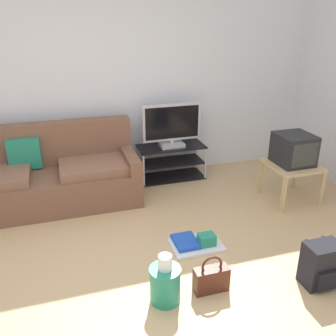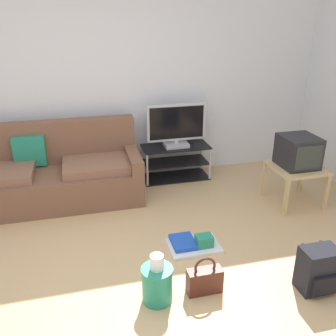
{
  "view_description": "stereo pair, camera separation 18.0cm",
  "coord_description": "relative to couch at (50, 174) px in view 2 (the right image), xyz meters",
  "views": [
    {
      "loc": [
        -0.42,
        -2.26,
        2.1
      ],
      "look_at": [
        0.61,
        1.05,
        0.63
      ],
      "focal_mm": 39.68,
      "sensor_mm": 36.0,
      "label": 1
    },
    {
      "loc": [
        -0.24,
        -2.31,
        2.1
      ],
      "look_at": [
        0.61,
        1.05,
        0.63
      ],
      "focal_mm": 39.68,
      "sensor_mm": 36.0,
      "label": 2
    }
  ],
  "objects": [
    {
      "name": "ground_plane",
      "position": [
        0.62,
        -1.9,
        -0.33
      ],
      "size": [
        9.0,
        9.8,
        0.02
      ],
      "primitive_type": "cube",
      "color": "tan"
    },
    {
      "name": "side_table",
      "position": [
        2.77,
        -0.78,
        0.07
      ],
      "size": [
        0.56,
        0.56,
        0.46
      ],
      "color": "tan",
      "rests_on": "ground_plane"
    },
    {
      "name": "crt_tv",
      "position": [
        2.77,
        -0.77,
        0.31
      ],
      "size": [
        0.39,
        0.42,
        0.35
      ],
      "color": "#232326",
      "rests_on": "side_table"
    },
    {
      "name": "tv_stand",
      "position": [
        1.61,
        0.24,
        -0.1
      ],
      "size": [
        0.88,
        0.4,
        0.46
      ],
      "color": "black",
      "rests_on": "ground_plane"
    },
    {
      "name": "handbag",
      "position": [
        1.24,
        -1.98,
        -0.21
      ],
      "size": [
        0.28,
        0.11,
        0.33
      ],
      "rotation": [
        0.0,
        0.0,
        0.01
      ],
      "color": "#4C2319",
      "rests_on": "ground_plane"
    },
    {
      "name": "couch",
      "position": [
        0.0,
        0.0,
        0.0
      ],
      "size": [
        2.09,
        0.84,
        0.9
      ],
      "color": "brown",
      "rests_on": "ground_plane"
    },
    {
      "name": "cleaning_bucket",
      "position": [
        0.85,
        -1.98,
        -0.15
      ],
      "size": [
        0.25,
        0.25,
        0.42
      ],
      "color": "#238466",
      "rests_on": "ground_plane"
    },
    {
      "name": "floor_tray",
      "position": [
        1.34,
        -1.37,
        -0.29
      ],
      "size": [
        0.49,
        0.35,
        0.14
      ],
      "color": "silver",
      "rests_on": "ground_plane"
    },
    {
      "name": "backpack",
      "position": [
        2.13,
        -2.17,
        -0.14
      ],
      "size": [
        0.3,
        0.27,
        0.38
      ],
      "rotation": [
        0.0,
        0.0,
        0.38
      ],
      "color": "black",
      "rests_on": "ground_plane"
    },
    {
      "name": "flat_tv",
      "position": [
        1.61,
        0.22,
        0.41
      ],
      "size": [
        0.77,
        0.22,
        0.57
      ],
      "color": "#B2B2B7",
      "rests_on": "tv_stand"
    },
    {
      "name": "wall_back",
      "position": [
        0.62,
        0.55,
        1.03
      ],
      "size": [
        9.0,
        0.1,
        2.7
      ],
      "primitive_type": "cube",
      "color": "silver",
      "rests_on": "ground_plane"
    }
  ]
}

